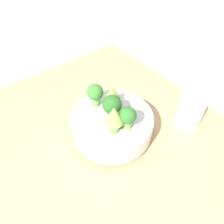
# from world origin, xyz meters

# --- Properties ---
(ground_plane) EXTENTS (6.00, 6.00, 0.00)m
(ground_plane) POSITION_xyz_m (0.00, 0.00, 0.00)
(ground_plane) COLOR beige
(table) EXTENTS (0.82, 0.72, 0.04)m
(table) POSITION_xyz_m (0.00, 0.00, 0.02)
(table) COLOR tan
(table) RESTS_ON ground_plane
(bowl) EXTENTS (0.24, 0.24, 0.08)m
(bowl) POSITION_xyz_m (-0.02, -0.02, 0.08)
(bowl) COLOR silver
(bowl) RESTS_ON table
(broccoli_floret_center) EXTENTS (0.05, 0.05, 0.08)m
(broccoli_floret_center) POSITION_xyz_m (-0.02, -0.02, 0.16)
(broccoli_floret_center) COLOR #609347
(broccoli_floret_center) RESTS_ON bowl
(romanesco_piece_far) EXTENTS (0.05, 0.05, 0.09)m
(romanesco_piece_far) POSITION_xyz_m (-0.06, 0.01, 0.17)
(romanesco_piece_far) COLOR #6BA34C
(romanesco_piece_far) RESTS_ON bowl
(romanesco_piece_near) EXTENTS (0.05, 0.05, 0.07)m
(romanesco_piece_near) POSITION_xyz_m (0.02, -0.05, 0.16)
(romanesco_piece_near) COLOR #6BA34C
(romanesco_piece_near) RESTS_ON bowl
(broccoli_floret_left) EXTENTS (0.05, 0.05, 0.07)m
(broccoli_floret_left) POSITION_xyz_m (-0.08, -0.02, 0.16)
(broccoli_floret_left) COLOR #7AB256
(broccoli_floret_left) RESTS_ON bowl
(broccoli_floret_right) EXTENTS (0.05, 0.05, 0.07)m
(broccoli_floret_right) POSITION_xyz_m (0.05, -0.01, 0.16)
(broccoli_floret_right) COLOR #6BA34C
(broccoli_floret_right) RESTS_ON bowl
(cup) EXTENTS (0.08, 0.08, 0.10)m
(cup) POSITION_xyz_m (-0.13, -0.23, 0.08)
(cup) COLOR silver
(cup) RESTS_ON table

